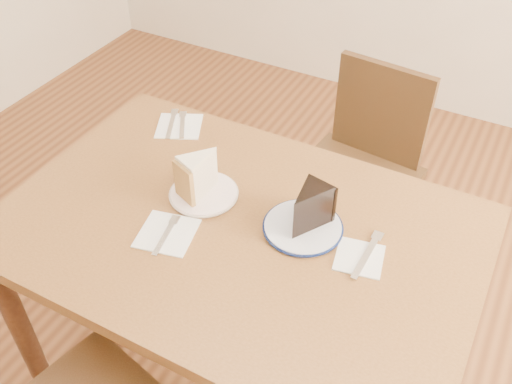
{
  "coord_description": "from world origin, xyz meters",
  "views": [
    {
      "loc": [
        0.52,
        -0.88,
        1.77
      ],
      "look_at": [
        0.01,
        0.09,
        0.8
      ],
      "focal_mm": 40.0,
      "sensor_mm": 36.0,
      "label": 1
    }
  ],
  "objects_px": {
    "carrot_cake": "(202,175)",
    "plate_cream": "(204,194)",
    "plate_navy": "(303,227)",
    "table": "(239,253)",
    "chocolate_cake": "(307,212)",
    "chair_far": "(359,170)"
  },
  "relations": [
    {
      "from": "plate_navy",
      "to": "chair_far",
      "type": "bearing_deg",
      "value": 94.59
    },
    {
      "from": "chair_far",
      "to": "chocolate_cake",
      "type": "distance_m",
      "value": 0.73
    },
    {
      "from": "chair_far",
      "to": "plate_navy",
      "type": "relative_size",
      "value": 4.27
    },
    {
      "from": "carrot_cake",
      "to": "chocolate_cake",
      "type": "distance_m",
      "value": 0.3
    },
    {
      "from": "plate_navy",
      "to": "carrot_cake",
      "type": "height_order",
      "value": "carrot_cake"
    },
    {
      "from": "plate_cream",
      "to": "plate_navy",
      "type": "bearing_deg",
      "value": 1.92
    },
    {
      "from": "carrot_cake",
      "to": "plate_cream",
      "type": "bearing_deg",
      "value": -21.22
    },
    {
      "from": "table",
      "to": "chocolate_cake",
      "type": "xyz_separation_m",
      "value": [
        0.16,
        0.07,
        0.16
      ]
    },
    {
      "from": "plate_navy",
      "to": "plate_cream",
      "type": "bearing_deg",
      "value": -178.08
    },
    {
      "from": "carrot_cake",
      "to": "table",
      "type": "bearing_deg",
      "value": -2.47
    },
    {
      "from": "plate_cream",
      "to": "carrot_cake",
      "type": "relative_size",
      "value": 1.66
    },
    {
      "from": "chocolate_cake",
      "to": "plate_navy",
      "type": "bearing_deg",
      "value": 13.58
    },
    {
      "from": "plate_cream",
      "to": "chair_far",
      "type": "bearing_deg",
      "value": 70.1
    },
    {
      "from": "plate_cream",
      "to": "plate_navy",
      "type": "height_order",
      "value": "same"
    },
    {
      "from": "carrot_cake",
      "to": "plate_navy",
      "type": "bearing_deg",
      "value": 22.49
    },
    {
      "from": "table",
      "to": "chocolate_cake",
      "type": "height_order",
      "value": "chocolate_cake"
    },
    {
      "from": "table",
      "to": "plate_cream",
      "type": "xyz_separation_m",
      "value": [
        -0.14,
        0.06,
        0.1
      ]
    },
    {
      "from": "table",
      "to": "chair_far",
      "type": "distance_m",
      "value": 0.74
    },
    {
      "from": "table",
      "to": "plate_navy",
      "type": "height_order",
      "value": "plate_navy"
    },
    {
      "from": "plate_cream",
      "to": "chocolate_cake",
      "type": "height_order",
      "value": "chocolate_cake"
    },
    {
      "from": "table",
      "to": "chocolate_cake",
      "type": "relative_size",
      "value": 10.6
    },
    {
      "from": "chair_far",
      "to": "plate_navy",
      "type": "xyz_separation_m",
      "value": [
        0.05,
        -0.64,
        0.3
      ]
    }
  ]
}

